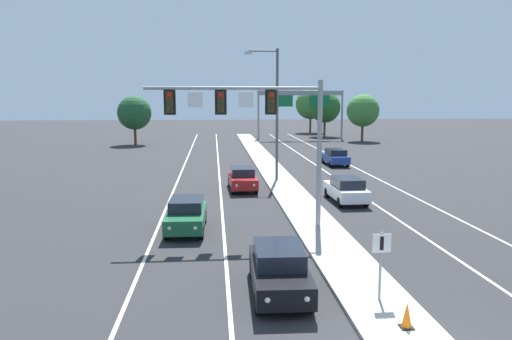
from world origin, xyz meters
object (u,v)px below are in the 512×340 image
(median_sign_post, at_px, (381,256))
(car_oncoming_red, at_px, (242,178))
(car_receding_blue, at_px, (335,157))
(highway_sign_gantry, at_px, (301,99))
(traffic_cone_median_nose, at_px, (407,316))
(overhead_signal_mast, at_px, (258,118))
(street_lamp_median, at_px, (274,107))
(tree_far_right_b, at_px, (311,104))
(car_oncoming_green, at_px, (186,214))
(car_receding_white, at_px, (346,189))
(tree_far_left_a, at_px, (134,113))
(car_oncoming_black, at_px, (279,269))
(tree_far_right_c, at_px, (363,111))
(tree_far_right_a, at_px, (325,107))

(median_sign_post, xyz_separation_m, car_oncoming_red, (-3.23, 19.72, -0.77))
(car_receding_blue, relative_size, highway_sign_gantry, 0.34)
(car_oncoming_red, xyz_separation_m, traffic_cone_median_nose, (3.32, -21.70, -0.31))
(overhead_signal_mast, relative_size, traffic_cone_median_nose, 11.50)
(street_lamp_median, relative_size, tree_far_right_b, 1.26)
(car_oncoming_green, relative_size, car_receding_white, 1.00)
(car_receding_blue, distance_m, tree_far_left_a, 31.88)
(car_oncoming_black, xyz_separation_m, car_receding_blue, (9.53, 30.38, 0.00))
(car_oncoming_red, relative_size, tree_far_right_c, 0.65)
(overhead_signal_mast, distance_m, car_receding_blue, 24.91)
(car_oncoming_black, bearing_deg, traffic_cone_median_nose, -44.47)
(car_oncoming_black, relative_size, car_oncoming_red, 1.00)
(tree_far_left_a, bearing_deg, car_receding_blue, -44.96)
(car_oncoming_green, bearing_deg, tree_far_right_b, 73.63)
(car_receding_white, xyz_separation_m, car_receding_blue, (3.44, 16.51, 0.00))
(car_oncoming_green, relative_size, tree_far_right_a, 0.61)
(car_oncoming_green, distance_m, highway_sign_gantry, 53.25)
(car_oncoming_green, xyz_separation_m, highway_sign_gantry, (14.72, 50.90, 5.34))
(street_lamp_median, relative_size, car_oncoming_black, 2.22)
(car_receding_white, bearing_deg, car_oncoming_black, -113.72)
(highway_sign_gantry, distance_m, tree_far_right_c, 9.54)
(median_sign_post, height_order, car_oncoming_red, median_sign_post)
(street_lamp_median, distance_m, tree_far_right_b, 52.80)
(traffic_cone_median_nose, height_order, tree_far_right_b, tree_far_right_b)
(median_sign_post, distance_m, tree_far_left_a, 56.29)
(tree_far_left_a, height_order, tree_far_right_c, tree_far_right_c)
(car_oncoming_red, relative_size, tree_far_right_b, 0.57)
(overhead_signal_mast, relative_size, street_lamp_median, 0.85)
(car_receding_white, relative_size, traffic_cone_median_nose, 6.09)
(car_oncoming_red, bearing_deg, car_oncoming_black, -89.57)
(tree_far_right_a, bearing_deg, overhead_signal_mast, -106.00)
(street_lamp_median, distance_m, tree_far_right_a, 44.74)
(highway_sign_gantry, xyz_separation_m, tree_far_right_c, (8.65, -3.68, -1.66))
(overhead_signal_mast, bearing_deg, tree_far_right_c, 67.32)
(car_receding_blue, distance_m, tree_far_right_c, 27.28)
(tree_far_right_b, bearing_deg, car_receding_blue, -98.01)
(traffic_cone_median_nose, bearing_deg, tree_far_left_a, 106.04)
(traffic_cone_median_nose, relative_size, highway_sign_gantry, 0.06)
(car_receding_blue, bearing_deg, highway_sign_gantry, 86.67)
(car_oncoming_green, xyz_separation_m, car_receding_white, (9.61, 5.73, 0.00))
(tree_far_right_b, xyz_separation_m, tree_far_right_c, (4.31, -17.67, -0.68))
(street_lamp_median, bearing_deg, tree_far_right_b, 75.72)
(traffic_cone_median_nose, distance_m, tree_far_right_b, 77.28)
(car_oncoming_red, bearing_deg, overhead_signal_mast, -89.25)
(car_receding_white, relative_size, tree_far_right_b, 0.57)
(car_receding_blue, bearing_deg, overhead_signal_mast, -112.94)
(overhead_signal_mast, bearing_deg, tree_far_right_a, 74.00)
(traffic_cone_median_nose, bearing_deg, car_receding_white, 80.28)
(highway_sign_gantry, distance_m, tree_far_left_a, 24.95)
(car_oncoming_red, bearing_deg, tree_far_right_c, 61.48)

